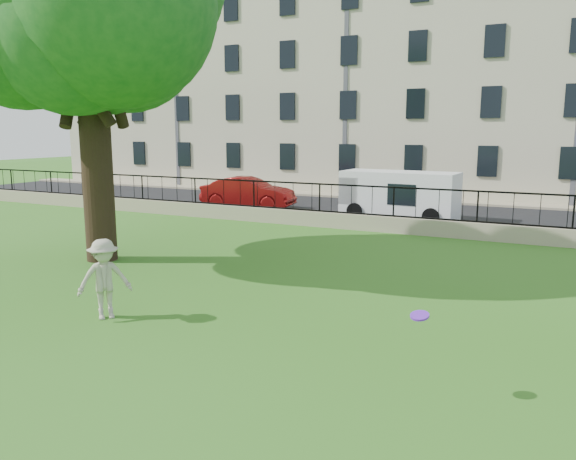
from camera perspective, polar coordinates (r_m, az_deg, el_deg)
The scene contains 10 objects.
ground at distance 10.78m, azimuth -7.64°, elevation -10.57°, with size 120.00×120.00×0.00m, color #326C19.
retaining_wall at distance 21.40m, azimuth 10.61°, elevation 0.55°, with size 50.00×0.40×0.60m, color tan.
iron_railing at distance 21.27m, azimuth 10.68°, elevation 2.81°, with size 50.00×0.05×1.13m.
street at distance 25.94m, azimuth 13.45°, elevation 1.44°, with size 60.00×9.00×0.01m, color black.
sidewalk at distance 30.98m, azimuth 15.66°, elevation 2.82°, with size 60.00×1.40×0.12m, color tan.
building_row at distance 36.47m, azimuth 17.94°, elevation 14.55°, with size 56.40×10.40×13.80m.
man at distance 11.96m, azimuth -18.15°, elevation -4.77°, with size 1.06×0.61×1.65m, color #B3AE92.
frisbee at distance 8.24m, azimuth 13.23°, elevation -8.46°, with size 0.27×0.27×0.03m, color #6822C2.
red_sedan at distance 27.71m, azimuth -4.08°, elevation 3.79°, with size 1.60×4.58×1.51m, color maroon.
white_van at distance 24.65m, azimuth 11.24°, elevation 3.47°, with size 4.87×1.90×2.05m, color white.
Camera 1 is at (5.72, -8.32, 3.79)m, focal length 35.00 mm.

